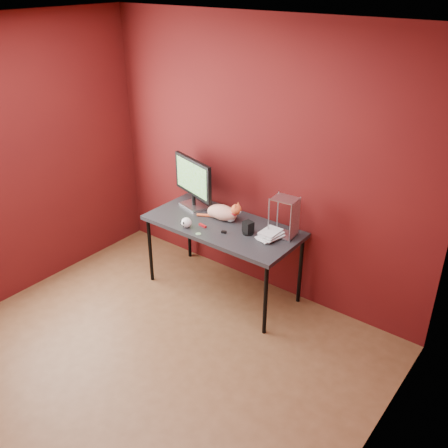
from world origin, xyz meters
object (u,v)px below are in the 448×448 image
Objects in this scene: desk at (223,229)px; skull_mug at (186,223)px; cat at (223,212)px; book_stack at (267,194)px; speaker at (248,228)px; monitor at (193,181)px.

skull_mug reaches higher than desk.
cat is 0.38m from skull_mug.
book_stack reaches higher than skull_mug.
desk is 12.38× the size of speaker.
cat is at bearing -178.80° from speaker.
desk is 1.83× the size of book_stack.
desk is 0.64m from book_stack.
skull_mug is at bearing -154.35° from book_stack.
monitor reaches higher than desk.
book_stack is (0.67, 0.32, 0.36)m from skull_mug.
book_stack is at bearing -5.89° from cat.
cat reaches higher than speaker.
desk is 0.32m from speaker.
skull_mug is 0.82m from book_stack.
speaker is at bearing 6.35° from monitor.
monitor is at bearing 175.90° from book_stack.
cat reaches higher than desk.
speaker is (0.30, -0.00, 0.11)m from desk.
book_stack is (0.44, 0.06, 0.46)m from desk.
speaker is (0.53, 0.25, 0.01)m from skull_mug.
cat is at bearing 81.52° from skull_mug.
monitor is at bearing 164.55° from desk.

